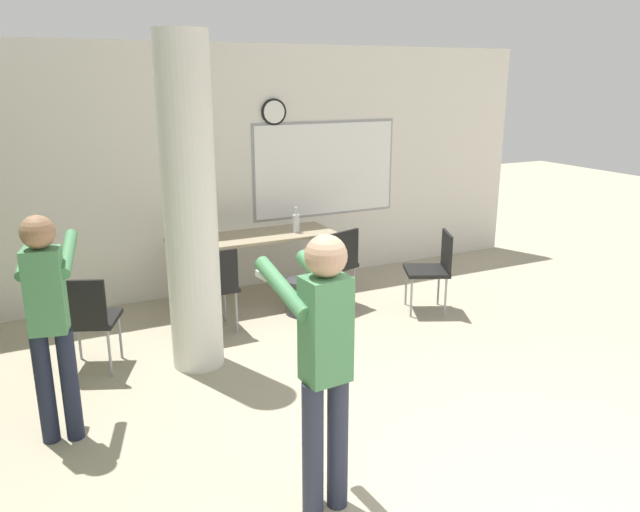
{
  "coord_description": "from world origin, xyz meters",
  "views": [
    {
      "loc": [
        -2.27,
        -1.82,
        2.45
      ],
      "look_at": [
        -0.09,
        2.57,
        1.03
      ],
      "focal_mm": 35.0,
      "sensor_mm": 36.0,
      "label": 1
    }
  ],
  "objects_px": {
    "chair_table_left": "(214,283)",
    "person_playing_front": "(323,355)",
    "bottle_on_table": "(296,223)",
    "chair_mid_room": "(433,265)",
    "chair_table_right": "(336,261)",
    "person_watching_back": "(49,312)",
    "folding_table": "(253,240)",
    "chair_near_pillar": "(88,316)"
  },
  "relations": [
    {
      "from": "chair_table_left",
      "to": "person_playing_front",
      "type": "xyz_separation_m",
      "value": [
        -0.22,
        -2.8,
        0.47
      ]
    },
    {
      "from": "bottle_on_table",
      "to": "chair_mid_room",
      "type": "relative_size",
      "value": 0.33
    },
    {
      "from": "chair_table_right",
      "to": "person_watching_back",
      "type": "height_order",
      "value": "person_watching_back"
    },
    {
      "from": "folding_table",
      "to": "person_playing_front",
      "type": "height_order",
      "value": "person_playing_front"
    },
    {
      "from": "chair_table_right",
      "to": "person_playing_front",
      "type": "distance_m",
      "value": 3.4
    },
    {
      "from": "chair_table_left",
      "to": "chair_near_pillar",
      "type": "relative_size",
      "value": 1.0
    },
    {
      "from": "folding_table",
      "to": "chair_table_left",
      "type": "xyz_separation_m",
      "value": [
        -0.67,
        -0.7,
        -0.19
      ]
    },
    {
      "from": "chair_table_left",
      "to": "chair_mid_room",
      "type": "height_order",
      "value": "same"
    },
    {
      "from": "chair_mid_room",
      "to": "chair_table_right",
      "type": "xyz_separation_m",
      "value": [
        -0.85,
        0.61,
        0.0
      ]
    },
    {
      "from": "chair_table_left",
      "to": "chair_near_pillar",
      "type": "xyz_separation_m",
      "value": [
        -1.2,
        -0.35,
        0.0
      ]
    },
    {
      "from": "person_watching_back",
      "to": "person_playing_front",
      "type": "relative_size",
      "value": 0.96
    },
    {
      "from": "folding_table",
      "to": "chair_table_right",
      "type": "distance_m",
      "value": 0.95
    },
    {
      "from": "folding_table",
      "to": "chair_table_right",
      "type": "height_order",
      "value": "chair_table_right"
    },
    {
      "from": "folding_table",
      "to": "chair_mid_room",
      "type": "height_order",
      "value": "chair_mid_room"
    },
    {
      "from": "person_watching_back",
      "to": "chair_mid_room",
      "type": "bearing_deg",
      "value": 12.9
    },
    {
      "from": "folding_table",
      "to": "bottle_on_table",
      "type": "relative_size",
      "value": 6.35
    },
    {
      "from": "chair_table_right",
      "to": "chair_near_pillar",
      "type": "bearing_deg",
      "value": -169.21
    },
    {
      "from": "bottle_on_table",
      "to": "person_watching_back",
      "type": "relative_size",
      "value": 0.18
    },
    {
      "from": "folding_table",
      "to": "person_watching_back",
      "type": "relative_size",
      "value": 1.14
    },
    {
      "from": "bottle_on_table",
      "to": "chair_near_pillar",
      "type": "xyz_separation_m",
      "value": [
        -2.36,
        -0.98,
        -0.35
      ]
    },
    {
      "from": "chair_mid_room",
      "to": "chair_table_left",
      "type": "bearing_deg",
      "value": 168.48
    },
    {
      "from": "bottle_on_table",
      "to": "person_playing_front",
      "type": "relative_size",
      "value": 0.17
    },
    {
      "from": "bottle_on_table",
      "to": "chair_table_right",
      "type": "xyz_separation_m",
      "value": [
        0.25,
        -0.48,
        -0.35
      ]
    },
    {
      "from": "chair_table_left",
      "to": "person_watching_back",
      "type": "relative_size",
      "value": 0.54
    },
    {
      "from": "bottle_on_table",
      "to": "person_watching_back",
      "type": "xyz_separation_m",
      "value": [
        -2.68,
        -1.95,
        0.08
      ]
    },
    {
      "from": "chair_table_left",
      "to": "chair_table_right",
      "type": "xyz_separation_m",
      "value": [
        1.41,
        0.15,
        0.0
      ]
    },
    {
      "from": "chair_mid_room",
      "to": "person_watching_back",
      "type": "bearing_deg",
      "value": -167.1
    },
    {
      "from": "chair_near_pillar",
      "to": "person_watching_back",
      "type": "relative_size",
      "value": 0.54
    },
    {
      "from": "bottle_on_table",
      "to": "person_playing_front",
      "type": "xyz_separation_m",
      "value": [
        -1.38,
        -3.43,
        0.11
      ]
    },
    {
      "from": "chair_near_pillar",
      "to": "person_playing_front",
      "type": "bearing_deg",
      "value": -68.18
    },
    {
      "from": "bottle_on_table",
      "to": "chair_table_left",
      "type": "bearing_deg",
      "value": -151.72
    },
    {
      "from": "chair_mid_room",
      "to": "chair_table_right",
      "type": "bearing_deg",
      "value": 144.6
    },
    {
      "from": "chair_table_right",
      "to": "person_playing_front",
      "type": "bearing_deg",
      "value": -119.05
    },
    {
      "from": "bottle_on_table",
      "to": "chair_table_left",
      "type": "distance_m",
      "value": 1.36
    },
    {
      "from": "bottle_on_table",
      "to": "chair_mid_room",
      "type": "distance_m",
      "value": 1.59
    },
    {
      "from": "chair_near_pillar",
      "to": "chair_table_right",
      "type": "xyz_separation_m",
      "value": [
        2.62,
        0.5,
        0.0
      ]
    },
    {
      "from": "bottle_on_table",
      "to": "chair_near_pillar",
      "type": "distance_m",
      "value": 2.58
    },
    {
      "from": "chair_mid_room",
      "to": "folding_table",
      "type": "bearing_deg",
      "value": 143.9
    },
    {
      "from": "chair_mid_room",
      "to": "chair_near_pillar",
      "type": "relative_size",
      "value": 1.0
    },
    {
      "from": "chair_table_left",
      "to": "chair_near_pillar",
      "type": "height_order",
      "value": "same"
    },
    {
      "from": "chair_table_left",
      "to": "chair_table_right",
      "type": "bearing_deg",
      "value": 5.87
    },
    {
      "from": "chair_table_left",
      "to": "chair_mid_room",
      "type": "distance_m",
      "value": 2.31
    }
  ]
}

